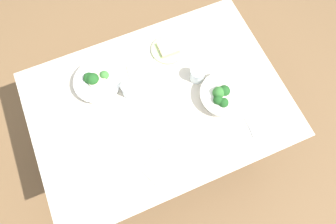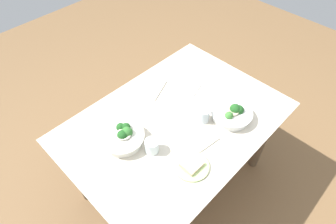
{
  "view_description": "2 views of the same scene",
  "coord_description": "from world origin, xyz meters",
  "px_view_note": "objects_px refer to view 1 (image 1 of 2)",
  "views": [
    {
      "loc": [
        -0.18,
        -0.54,
        2.11
      ],
      "look_at": [
        0.02,
        -0.07,
        0.74
      ],
      "focal_mm": 30.98,
      "sensor_mm": 36.0,
      "label": 1
    },
    {
      "loc": [
        0.81,
        0.73,
        2.01
      ],
      "look_at": [
        0.0,
        -0.06,
        0.74
      ],
      "focal_mm": 30.22,
      "sensor_mm": 36.0,
      "label": 2
    }
  ],
  "objects_px": {
    "table_knife_right": "(145,103)",
    "broccoli_bowl_far": "(97,82)",
    "fork_by_near_bowl": "(250,129)",
    "water_glass_side": "(197,75)",
    "table_knife_left": "(107,141)",
    "napkin_folded_upper": "(164,163)",
    "fork_by_far_bowl": "(103,118)",
    "napkin_folded_lower": "(146,71)",
    "broccoli_bowl_near": "(223,95)",
    "bread_side_plate": "(168,49)",
    "water_glass_center": "(129,90)"
  },
  "relations": [
    {
      "from": "table_knife_right",
      "to": "broccoli_bowl_far",
      "type": "bearing_deg",
      "value": 4.87
    },
    {
      "from": "fork_by_near_bowl",
      "to": "water_glass_side",
      "type": "bearing_deg",
      "value": -158.09
    },
    {
      "from": "fork_by_near_bowl",
      "to": "table_knife_left",
      "type": "xyz_separation_m",
      "value": [
        -0.69,
        0.23,
        -0.0
      ]
    },
    {
      "from": "broccoli_bowl_far",
      "to": "napkin_folded_upper",
      "type": "bearing_deg",
      "value": -73.4
    },
    {
      "from": "water_glass_side",
      "to": "fork_by_far_bowl",
      "type": "xyz_separation_m",
      "value": [
        -0.54,
        -0.02,
        -0.04
      ]
    },
    {
      "from": "water_glass_side",
      "to": "napkin_folded_lower",
      "type": "bearing_deg",
      "value": 148.78
    },
    {
      "from": "broccoli_bowl_near",
      "to": "table_knife_left",
      "type": "xyz_separation_m",
      "value": [
        -0.63,
        0.02,
        -0.04
      ]
    },
    {
      "from": "broccoli_bowl_far",
      "to": "fork_by_far_bowl",
      "type": "xyz_separation_m",
      "value": [
        -0.04,
        -0.19,
        -0.03
      ]
    },
    {
      "from": "table_knife_right",
      "to": "bread_side_plate",
      "type": "bearing_deg",
      "value": -83.07
    },
    {
      "from": "fork_by_near_bowl",
      "to": "napkin_folded_upper",
      "type": "xyz_separation_m",
      "value": [
        -0.47,
        0.01,
        0.0
      ]
    },
    {
      "from": "broccoli_bowl_near",
      "to": "water_glass_side",
      "type": "height_order",
      "value": "broccoli_bowl_near"
    },
    {
      "from": "water_glass_side",
      "to": "table_knife_right",
      "type": "height_order",
      "value": "water_glass_side"
    },
    {
      "from": "fork_by_near_bowl",
      "to": "napkin_folded_upper",
      "type": "relative_size",
      "value": 0.55
    },
    {
      "from": "fork_by_near_bowl",
      "to": "table_knife_right",
      "type": "bearing_deg",
      "value": -125.16
    },
    {
      "from": "broccoli_bowl_far",
      "to": "fork_by_near_bowl",
      "type": "relative_size",
      "value": 2.21
    },
    {
      "from": "broccoli_bowl_far",
      "to": "table_knife_right",
      "type": "height_order",
      "value": "broccoli_bowl_far"
    },
    {
      "from": "water_glass_center",
      "to": "napkin_folded_upper",
      "type": "distance_m",
      "value": 0.42
    },
    {
      "from": "table_knife_left",
      "to": "water_glass_center",
      "type": "bearing_deg",
      "value": 29.06
    },
    {
      "from": "table_knife_left",
      "to": "napkin_folded_upper",
      "type": "bearing_deg",
      "value": -61.25
    },
    {
      "from": "water_glass_side",
      "to": "table_knife_right",
      "type": "distance_m",
      "value": 0.32
    },
    {
      "from": "water_glass_center",
      "to": "table_knife_right",
      "type": "xyz_separation_m",
      "value": [
        0.05,
        -0.08,
        -0.04
      ]
    },
    {
      "from": "bread_side_plate",
      "to": "table_knife_left",
      "type": "xyz_separation_m",
      "value": [
        -0.49,
        -0.36,
        -0.01
      ]
    },
    {
      "from": "broccoli_bowl_far",
      "to": "fork_by_far_bowl",
      "type": "bearing_deg",
      "value": -101.86
    },
    {
      "from": "broccoli_bowl_far",
      "to": "napkin_folded_lower",
      "type": "distance_m",
      "value": 0.26
    },
    {
      "from": "bread_side_plate",
      "to": "table_knife_left",
      "type": "relative_size",
      "value": 1.04
    },
    {
      "from": "broccoli_bowl_far",
      "to": "broccoli_bowl_near",
      "type": "relative_size",
      "value": 1.0
    },
    {
      "from": "water_glass_center",
      "to": "napkin_folded_lower",
      "type": "height_order",
      "value": "water_glass_center"
    },
    {
      "from": "fork_by_far_bowl",
      "to": "napkin_folded_upper",
      "type": "bearing_deg",
      "value": 174.01
    },
    {
      "from": "broccoli_bowl_far",
      "to": "water_glass_side",
      "type": "bearing_deg",
      "value": -18.67
    },
    {
      "from": "broccoli_bowl_far",
      "to": "water_glass_center",
      "type": "distance_m",
      "value": 0.17
    },
    {
      "from": "broccoli_bowl_far",
      "to": "bread_side_plate",
      "type": "xyz_separation_m",
      "value": [
        0.42,
        0.05,
        -0.02
      ]
    },
    {
      "from": "broccoli_bowl_far",
      "to": "broccoli_bowl_near",
      "type": "bearing_deg",
      "value": -29.97
    },
    {
      "from": "water_glass_side",
      "to": "fork_by_far_bowl",
      "type": "height_order",
      "value": "water_glass_side"
    },
    {
      "from": "fork_by_far_bowl",
      "to": "broccoli_bowl_near",
      "type": "bearing_deg",
      "value": -139.14
    },
    {
      "from": "water_glass_center",
      "to": "table_knife_right",
      "type": "height_order",
      "value": "water_glass_center"
    },
    {
      "from": "broccoli_bowl_far",
      "to": "table_knife_right",
      "type": "bearing_deg",
      "value": -45.95
    },
    {
      "from": "table_knife_left",
      "to": "fork_by_far_bowl",
      "type": "bearing_deg",
      "value": 63.25
    },
    {
      "from": "fork_by_far_bowl",
      "to": "table_knife_right",
      "type": "relative_size",
      "value": 0.4
    },
    {
      "from": "fork_by_near_bowl",
      "to": "broccoli_bowl_far",
      "type": "bearing_deg",
      "value": -127.77
    },
    {
      "from": "broccoli_bowl_near",
      "to": "water_glass_center",
      "type": "bearing_deg",
      "value": 153.28
    },
    {
      "from": "napkin_folded_lower",
      "to": "table_knife_right",
      "type": "bearing_deg",
      "value": -113.38
    },
    {
      "from": "fork_by_far_bowl",
      "to": "napkin_folded_lower",
      "type": "bearing_deg",
      "value": -97.53
    },
    {
      "from": "broccoli_bowl_far",
      "to": "napkin_folded_upper",
      "type": "height_order",
      "value": "broccoli_bowl_far"
    },
    {
      "from": "broccoli_bowl_near",
      "to": "bread_side_plate",
      "type": "relative_size",
      "value": 1.31
    },
    {
      "from": "table_knife_right",
      "to": "broccoli_bowl_near",
      "type": "bearing_deg",
      "value": -148.59
    },
    {
      "from": "water_glass_side",
      "to": "broccoli_bowl_near",
      "type": "bearing_deg",
      "value": -66.37
    },
    {
      "from": "fork_by_far_bowl",
      "to": "table_knife_right",
      "type": "height_order",
      "value": "same"
    },
    {
      "from": "broccoli_bowl_near",
      "to": "napkin_folded_upper",
      "type": "distance_m",
      "value": 0.46
    },
    {
      "from": "fork_by_far_bowl",
      "to": "fork_by_near_bowl",
      "type": "height_order",
      "value": "same"
    },
    {
      "from": "broccoli_bowl_near",
      "to": "bread_side_plate",
      "type": "bearing_deg",
      "value": 110.69
    }
  ]
}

